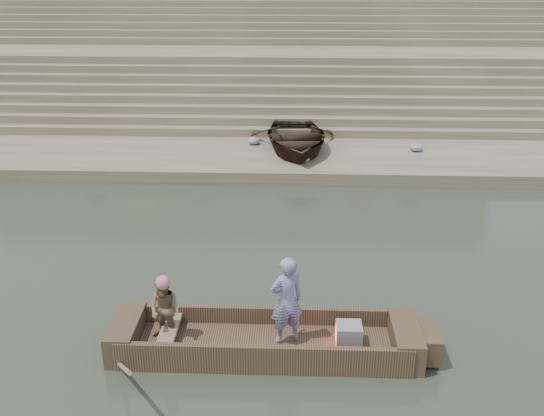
# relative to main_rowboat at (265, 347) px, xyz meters

# --- Properties ---
(ground) EXTENTS (120.00, 120.00, 0.00)m
(ground) POSITION_rel_main_rowboat_xyz_m (-3.23, 2.66, -0.11)
(ground) COLOR #2B3628
(ground) RESTS_ON ground
(lower_landing) EXTENTS (32.00, 4.00, 0.40)m
(lower_landing) POSITION_rel_main_rowboat_xyz_m (-3.23, 10.66, 0.09)
(lower_landing) COLOR gray
(lower_landing) RESTS_ON ground
(mid_landing) EXTENTS (32.00, 3.00, 2.80)m
(mid_landing) POSITION_rel_main_rowboat_xyz_m (-3.23, 18.16, 1.29)
(mid_landing) COLOR gray
(mid_landing) RESTS_ON ground
(upper_landing) EXTENTS (32.00, 3.00, 5.20)m
(upper_landing) POSITION_rel_main_rowboat_xyz_m (-3.23, 25.16, 2.49)
(upper_landing) COLOR gray
(upper_landing) RESTS_ON ground
(ghat_steps) EXTENTS (32.00, 11.00, 5.20)m
(ghat_steps) POSITION_rel_main_rowboat_xyz_m (-3.23, 19.85, 1.69)
(ghat_steps) COLOR gray
(ghat_steps) RESTS_ON ground
(main_rowboat) EXTENTS (5.00, 1.30, 0.22)m
(main_rowboat) POSITION_rel_main_rowboat_xyz_m (0.00, 0.00, 0.00)
(main_rowboat) COLOR brown
(main_rowboat) RESTS_ON ground
(rowboat_trim) EXTENTS (6.04, 2.63, 1.92)m
(rowboat_trim) POSITION_rel_main_rowboat_xyz_m (0.21, -0.01, 0.20)
(rowboat_trim) COLOR brown
(rowboat_trim) RESTS_ON ground
(standing_man) EXTENTS (0.73, 0.62, 1.70)m
(standing_man) POSITION_rel_main_rowboat_xyz_m (0.39, 0.06, 0.96)
(standing_man) COLOR navy
(standing_man) RESTS_ON main_rowboat
(rowing_man) EXTENTS (0.74, 0.66, 1.25)m
(rowing_man) POSITION_rel_main_rowboat_xyz_m (-1.80, 0.02, 0.73)
(rowing_man) COLOR #2B835A
(rowing_man) RESTS_ON main_rowboat
(television) EXTENTS (0.46, 0.42, 0.40)m
(television) POSITION_rel_main_rowboat_xyz_m (1.51, -0.00, 0.31)
(television) COLOR gray
(television) RESTS_ON main_rowboat
(beached_rowboat) EXTENTS (3.44, 4.58, 0.90)m
(beached_rowboat) POSITION_rel_main_rowboat_xyz_m (0.52, 11.16, 0.74)
(beached_rowboat) COLOR #2D2116
(beached_rowboat) RESTS_ON lower_landing
(cloth_bundles) EXTENTS (18.96, 2.42, 0.26)m
(cloth_bundles) POSITION_rel_main_rowboat_xyz_m (-2.31, 10.87, 0.42)
(cloth_bundles) COLOR #3F5999
(cloth_bundles) RESTS_ON lower_landing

